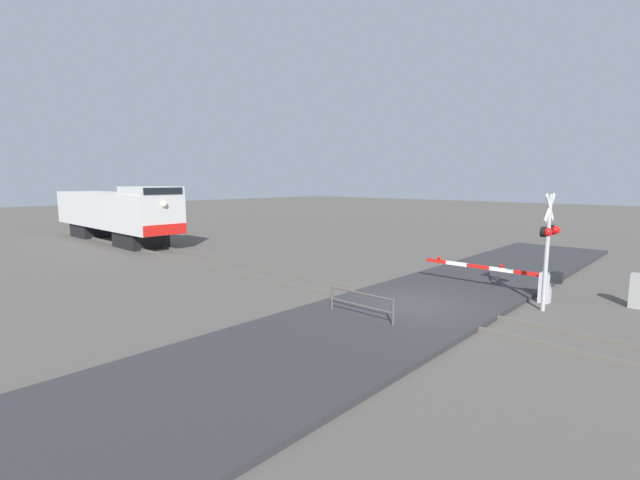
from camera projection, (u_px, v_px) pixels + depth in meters
ground_plane at (413, 308)px, 14.80m from camera, size 160.00×160.00×0.00m
rail_track_left at (401, 311)px, 14.27m from camera, size 0.08×80.00×0.15m
rail_track_right at (423, 302)px, 15.31m from camera, size 0.08×80.00×0.15m
road_surface at (413, 306)px, 14.79m from camera, size 36.00×5.23×0.16m
locomotive at (115, 212)px, 30.99m from camera, size 2.88×15.13×3.98m
crossing_signal at (548, 239)px, 14.21m from camera, size 1.18×0.33×3.92m
crossing_gate at (527, 280)px, 15.87m from camera, size 0.36×5.25×1.18m
utility_cabinet at (636, 291)px, 14.85m from camera, size 0.44×0.37×1.18m
guard_railing at (361, 303)px, 13.29m from camera, size 0.08×2.44×0.95m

